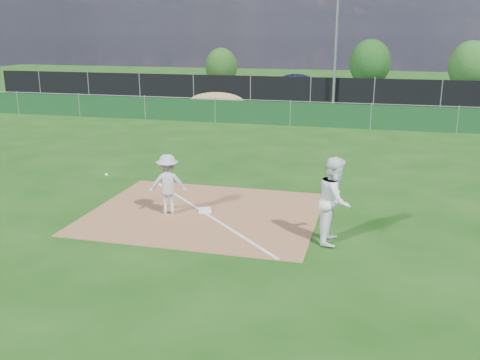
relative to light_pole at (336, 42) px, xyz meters
name	(u,v)px	position (x,y,z in m)	size (l,w,h in m)	color
ground	(271,145)	(-1.50, -12.70, -4.00)	(90.00, 90.00, 0.00)	#16420E
infield_dirt	(204,213)	(-1.50, -21.70, -3.99)	(6.00, 5.00, 0.02)	#8E5D38
foul_line	(204,212)	(-1.50, -21.70, -3.98)	(0.08, 7.00, 0.01)	white
green_fence	(290,114)	(-1.50, -7.70, -3.40)	(44.00, 0.05, 1.20)	#0F3717
dirt_mound	(216,102)	(-6.50, -4.20, -3.42)	(3.38, 2.60, 1.17)	#9C834B
black_fence	(311,91)	(-1.50, 0.30, -3.10)	(46.00, 0.04, 1.80)	black
parking_lot	(319,96)	(-1.50, 5.30, -4.00)	(46.00, 9.00, 0.01)	black
light_pole	(336,42)	(0.00, 0.00, 0.00)	(0.16, 0.16, 8.00)	slate
first_base	(205,210)	(-1.52, -21.60, -3.94)	(0.34, 0.34, 0.07)	white
play_at_first	(168,184)	(-2.41, -21.95, -3.18)	(2.26, 0.93, 1.60)	silver
runner	(335,200)	(2.01, -22.82, -2.99)	(0.98, 0.76, 2.02)	white
car_left	(255,84)	(-6.38, 5.42, -3.27)	(1.70, 4.23, 1.44)	#A4A6AB
car_mid	(304,86)	(-2.59, 4.86, -3.21)	(1.66, 4.75, 1.56)	black
car_right	(361,90)	(1.58, 4.36, -3.35)	(1.80, 4.43, 1.29)	black
tree_left	(221,67)	(-10.47, 10.28, -2.32)	(2.75, 2.75, 3.26)	#382316
tree_mid	(370,63)	(1.90, 12.00, -1.94)	(3.37, 3.37, 4.00)	#382316
tree_right	(471,66)	(9.54, 10.74, -1.96)	(3.35, 3.35, 3.97)	#382316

